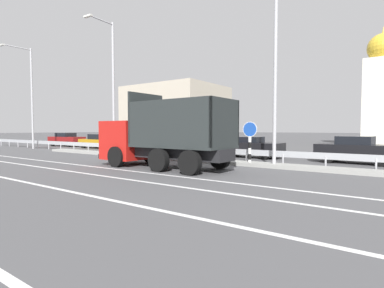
{
  "coord_description": "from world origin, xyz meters",
  "views": [
    {
      "loc": [
        8.23,
        -12.39,
        1.91
      ],
      "look_at": [
        -0.95,
        0.48,
        1.13
      ],
      "focal_mm": 28.0,
      "sensor_mm": 36.0,
      "label": 1
    }
  ],
  "objects_px": {
    "dump_truck": "(152,142)",
    "parked_car_4": "(249,147)",
    "street_lamp_2": "(274,67)",
    "street_lamp_0": "(30,93)",
    "parked_car_0": "(66,139)",
    "church_tower": "(381,91)",
    "parked_car_1": "(99,141)",
    "parked_car_2": "(129,141)",
    "parked_car_5": "(357,150)",
    "parked_car_3": "(186,145)",
    "street_lamp_1": "(112,82)",
    "median_road_sign": "(250,142)"
  },
  "relations": [
    {
      "from": "street_lamp_1",
      "to": "street_lamp_2",
      "type": "bearing_deg",
      "value": -0.02
    },
    {
      "from": "parked_car_1",
      "to": "median_road_sign",
      "type": "bearing_deg",
      "value": -104.44
    },
    {
      "from": "parked_car_2",
      "to": "parked_car_4",
      "type": "height_order",
      "value": "parked_car_2"
    },
    {
      "from": "street_lamp_2",
      "to": "street_lamp_0",
      "type": "bearing_deg",
      "value": 179.71
    },
    {
      "from": "parked_car_4",
      "to": "parked_car_0",
      "type": "bearing_deg",
      "value": -90.64
    },
    {
      "from": "parked_car_0",
      "to": "parked_car_4",
      "type": "bearing_deg",
      "value": 84.14
    },
    {
      "from": "median_road_sign",
      "to": "parked_car_1",
      "type": "height_order",
      "value": "median_road_sign"
    },
    {
      "from": "parked_car_1",
      "to": "parked_car_4",
      "type": "height_order",
      "value": "parked_car_1"
    },
    {
      "from": "church_tower",
      "to": "street_lamp_1",
      "type": "bearing_deg",
      "value": -119.71
    },
    {
      "from": "parked_car_4",
      "to": "church_tower",
      "type": "height_order",
      "value": "church_tower"
    },
    {
      "from": "parked_car_0",
      "to": "parked_car_2",
      "type": "xyz_separation_m",
      "value": [
        10.96,
        -0.67,
        0.04
      ]
    },
    {
      "from": "dump_truck",
      "to": "parked_car_4",
      "type": "relative_size",
      "value": 1.62
    },
    {
      "from": "street_lamp_0",
      "to": "parked_car_4",
      "type": "distance_m",
      "value": 21.86
    },
    {
      "from": "parked_car_0",
      "to": "parked_car_5",
      "type": "height_order",
      "value": "parked_car_5"
    },
    {
      "from": "street_lamp_2",
      "to": "parked_car_5",
      "type": "xyz_separation_m",
      "value": [
        3.16,
        4.44,
        -4.16
      ]
    },
    {
      "from": "parked_car_4",
      "to": "dump_truck",
      "type": "bearing_deg",
      "value": -14.22
    },
    {
      "from": "street_lamp_0",
      "to": "church_tower",
      "type": "xyz_separation_m",
      "value": [
        27.17,
        26.26,
        0.88
      ]
    },
    {
      "from": "parked_car_2",
      "to": "median_road_sign",
      "type": "bearing_deg",
      "value": 71.62
    },
    {
      "from": "parked_car_1",
      "to": "parked_car_2",
      "type": "relative_size",
      "value": 1.01
    },
    {
      "from": "dump_truck",
      "to": "street_lamp_0",
      "type": "xyz_separation_m",
      "value": [
        -18.99,
        3.26,
        4.11
      ]
    },
    {
      "from": "dump_truck",
      "to": "street_lamp_0",
      "type": "distance_m",
      "value": 19.7
    },
    {
      "from": "parked_car_0",
      "to": "parked_car_3",
      "type": "distance_m",
      "value": 16.86
    },
    {
      "from": "dump_truck",
      "to": "street_lamp_1",
      "type": "distance_m",
      "value": 8.57
    },
    {
      "from": "dump_truck",
      "to": "street_lamp_1",
      "type": "xyz_separation_m",
      "value": [
        -6.88,
        3.14,
        4.04
      ]
    },
    {
      "from": "parked_car_3",
      "to": "parked_car_0",
      "type": "bearing_deg",
      "value": 87.63
    },
    {
      "from": "dump_truck",
      "to": "parked_car_1",
      "type": "bearing_deg",
      "value": 62.51
    },
    {
      "from": "parked_car_0",
      "to": "street_lamp_1",
      "type": "bearing_deg",
      "value": 66.14
    },
    {
      "from": "dump_truck",
      "to": "parked_car_4",
      "type": "bearing_deg",
      "value": -14.29
    },
    {
      "from": "street_lamp_1",
      "to": "parked_car_5",
      "type": "distance_m",
      "value": 16.52
    },
    {
      "from": "street_lamp_1",
      "to": "parked_car_4",
      "type": "distance_m",
      "value": 10.83
    },
    {
      "from": "parked_car_1",
      "to": "parked_car_5",
      "type": "xyz_separation_m",
      "value": [
        22.79,
        -0.11,
        0.06
      ]
    },
    {
      "from": "street_lamp_2",
      "to": "parked_car_0",
      "type": "distance_m",
      "value": 26.46
    },
    {
      "from": "street_lamp_0",
      "to": "church_tower",
      "type": "height_order",
      "value": "church_tower"
    },
    {
      "from": "parked_car_1",
      "to": "parked_car_5",
      "type": "bearing_deg",
      "value": -91.18
    },
    {
      "from": "street_lamp_1",
      "to": "parked_car_3",
      "type": "distance_m",
      "value": 7.36
    },
    {
      "from": "median_road_sign",
      "to": "church_tower",
      "type": "distance_m",
      "value": 27.06
    },
    {
      "from": "street_lamp_2",
      "to": "parked_car_5",
      "type": "distance_m",
      "value": 6.86
    },
    {
      "from": "parked_car_3",
      "to": "parked_car_5",
      "type": "relative_size",
      "value": 0.92
    },
    {
      "from": "street_lamp_2",
      "to": "parked_car_1",
      "type": "xyz_separation_m",
      "value": [
        -19.63,
        4.55,
        -4.22
      ]
    },
    {
      "from": "street_lamp_1",
      "to": "parked_car_2",
      "type": "xyz_separation_m",
      "value": [
        -2.64,
        4.1,
        -4.5
      ]
    },
    {
      "from": "dump_truck",
      "to": "street_lamp_0",
      "type": "relative_size",
      "value": 0.75
    },
    {
      "from": "parked_car_5",
      "to": "church_tower",
      "type": "height_order",
      "value": "church_tower"
    },
    {
      "from": "street_lamp_1",
      "to": "parked_car_2",
      "type": "distance_m",
      "value": 6.63
    },
    {
      "from": "parked_car_0",
      "to": "church_tower",
      "type": "distance_m",
      "value": 36.31
    },
    {
      "from": "parked_car_3",
      "to": "parked_car_4",
      "type": "distance_m",
      "value": 5.6
    },
    {
      "from": "street_lamp_2",
      "to": "church_tower",
      "type": "height_order",
      "value": "church_tower"
    },
    {
      "from": "street_lamp_0",
      "to": "parked_car_1",
      "type": "bearing_deg",
      "value": 44.08
    },
    {
      "from": "parked_car_4",
      "to": "parked_car_1",
      "type": "bearing_deg",
      "value": -90.38
    },
    {
      "from": "median_road_sign",
      "to": "parked_car_4",
      "type": "xyz_separation_m",
      "value": [
        -1.93,
        4.11,
        -0.51
      ]
    },
    {
      "from": "parked_car_0",
      "to": "church_tower",
      "type": "height_order",
      "value": "church_tower"
    }
  ]
}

